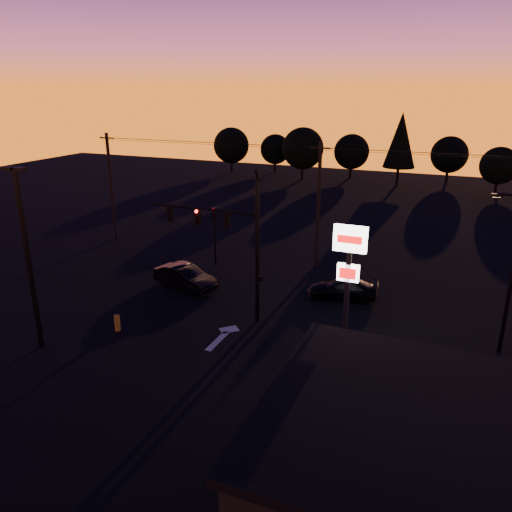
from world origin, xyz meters
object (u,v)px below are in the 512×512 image
at_px(car_right, 342,289).
at_px(streetlight, 511,269).
at_px(parking_lot_light, 27,248).
at_px(pylon_sign, 349,266).
at_px(secondary_signal, 215,227).
at_px(car_mid, 185,277).
at_px(traffic_signal_mast, 230,234).
at_px(suv_parked, 386,389).
at_px(bollard, 117,323).

bearing_deg(car_right, streetlight, 57.56).
xyz_separation_m(parking_lot_light, pylon_sign, (14.50, 4.50, -0.36)).
distance_m(secondary_signal, car_right, 10.69).
bearing_deg(car_right, pylon_sign, 3.21).
bearing_deg(car_mid, traffic_signal_mast, -105.85).
bearing_deg(suv_parked, traffic_signal_mast, 121.21).
distance_m(car_mid, car_right, 10.19).
height_order(traffic_signal_mast, suv_parked, traffic_signal_mast).
height_order(parking_lot_light, bollard, parking_lot_light).
xyz_separation_m(secondary_signal, streetlight, (18.91, -5.99, 1.56)).
height_order(pylon_sign, streetlight, streetlight).
distance_m(parking_lot_light, streetlight, 23.05).
height_order(car_mid, car_right, car_mid).
relative_size(streetlight, car_mid, 1.77).
bearing_deg(parking_lot_light, suv_parked, 6.64).
xyz_separation_m(streetlight, car_right, (-8.75, 3.52, -3.80)).
distance_m(parking_lot_light, bollard, 6.17).
relative_size(traffic_signal_mast, parking_lot_light, 0.94).
bearing_deg(pylon_sign, secondary_signal, 140.23).
distance_m(streetlight, car_right, 10.16).
xyz_separation_m(streetlight, car_mid, (-18.68, 1.22, -3.67)).
relative_size(parking_lot_light, car_right, 2.12).
bearing_deg(suv_parked, pylon_sign, 102.72).
bearing_deg(traffic_signal_mast, streetlight, 6.14).
distance_m(pylon_sign, car_right, 8.85).
height_order(traffic_signal_mast, pylon_sign, traffic_signal_mast).
relative_size(streetlight, car_right, 1.86).
bearing_deg(bollard, traffic_signal_mast, 39.20).
xyz_separation_m(bollard, car_right, (10.20, 9.05, 0.17)).
distance_m(streetlight, car_mid, 19.08).
distance_m(bollard, car_right, 13.64).
bearing_deg(pylon_sign, parking_lot_light, -162.77).
height_order(secondary_signal, streetlight, streetlight).
xyz_separation_m(pylon_sign, streetlight, (6.91, 4.00, -0.49)).
height_order(pylon_sign, car_right, pylon_sign).
xyz_separation_m(traffic_signal_mast, streetlight, (14.01, 1.51, -0.52)).
xyz_separation_m(car_right, suv_parked, (4.25, -10.05, 0.04)).
relative_size(secondary_signal, car_right, 1.01).
relative_size(bollard, car_right, 0.21).
distance_m(traffic_signal_mast, pylon_sign, 7.52).
distance_m(traffic_signal_mast, suv_parked, 11.58).
relative_size(secondary_signal, streetlight, 0.54).
bearing_deg(traffic_signal_mast, bollard, -140.80).
relative_size(traffic_signal_mast, streetlight, 1.07).
bearing_deg(traffic_signal_mast, parking_lot_light, -136.63).
bearing_deg(traffic_signal_mast, car_mid, 149.76).
bearing_deg(traffic_signal_mast, pylon_sign, -19.36).
bearing_deg(parking_lot_light, pylon_sign, 17.23).
xyz_separation_m(bollard, car_mid, (0.27, 6.75, 0.29)).
bearing_deg(parking_lot_light, streetlight, 21.65).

